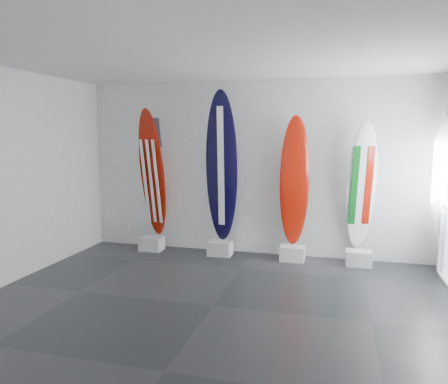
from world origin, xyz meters
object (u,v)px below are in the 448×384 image
(surfboard_usa, at_px, (152,173))
(surfboard_swiss, at_px, (295,181))
(surfboard_navy, at_px, (222,167))
(surfboard_italy, at_px, (361,186))

(surfboard_usa, relative_size, surfboard_swiss, 1.07)
(surfboard_navy, xyz_separation_m, surfboard_italy, (2.30, 0.00, -0.27))
(surfboard_usa, height_order, surfboard_navy, surfboard_navy)
(surfboard_swiss, relative_size, surfboard_italy, 1.04)
(surfboard_usa, distance_m, surfboard_italy, 3.59)
(surfboard_swiss, bearing_deg, surfboard_usa, 166.85)
(surfboard_usa, bearing_deg, surfboard_italy, 13.50)
(surfboard_italy, bearing_deg, surfboard_swiss, 165.74)
(surfboard_swiss, distance_m, surfboard_italy, 1.05)
(surfboard_usa, height_order, surfboard_swiss, surfboard_usa)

